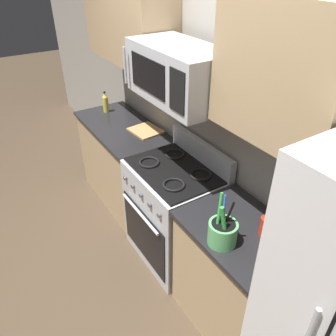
{
  "coord_description": "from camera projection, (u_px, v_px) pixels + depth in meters",
  "views": [
    {
      "loc": [
        1.85,
        -0.54,
        2.39
      ],
      "look_at": [
        0.09,
        0.57,
        1.03
      ],
      "focal_mm": 36.07,
      "sensor_mm": 36.0,
      "label": 1
    }
  ],
  "objects": [
    {
      "name": "cutting_board",
      "position": [
        146.0,
        131.0,
        3.24
      ],
      "size": [
        0.31,
        0.28,
        0.02
      ],
      "primitive_type": "cube",
      "rotation": [
        0.0,
        0.0,
        0.1
      ],
      "color": "tan",
      "rests_on": "counter_left"
    },
    {
      "name": "microwave",
      "position": [
        179.0,
        73.0,
        2.26
      ],
      "size": [
        0.78,
        0.44,
        0.37
      ],
      "color": "#B2B5BA"
    },
    {
      "name": "upper_cabinets_left",
      "position": [
        128.0,
        19.0,
        2.89
      ],
      "size": [
        1.14,
        0.34,
        0.71
      ],
      "color": "tan"
    },
    {
      "name": "bottle_oil",
      "position": [
        105.0,
        103.0,
        3.58
      ],
      "size": [
        0.06,
        0.06,
        0.23
      ],
      "color": "gold",
      "rests_on": "counter_left"
    },
    {
      "name": "counter_right",
      "position": [
        234.0,
        276.0,
        2.37
      ],
      "size": [
        0.78,
        0.59,
        0.91
      ],
      "color": "tan",
      "rests_on": "ground"
    },
    {
      "name": "ground_plane",
      "position": [
        106.0,
        284.0,
        2.86
      ],
      "size": [
        16.0,
        16.0,
        0.0
      ],
      "primitive_type": "plane",
      "color": "#473828"
    },
    {
      "name": "bottle_hot_sauce",
      "position": [
        266.0,
        224.0,
        2.04
      ],
      "size": [
        0.07,
        0.07,
        0.18
      ],
      "color": "red",
      "rests_on": "counter_right"
    },
    {
      "name": "range_oven",
      "position": [
        174.0,
        213.0,
        2.91
      ],
      "size": [
        0.76,
        0.63,
        1.09
      ],
      "color": "#B2B5BA",
      "rests_on": "ground"
    },
    {
      "name": "utensil_crock",
      "position": [
        223.0,
        232.0,
        1.98
      ],
      "size": [
        0.17,
        0.17,
        0.34
      ],
      "color": "#59AD66",
      "rests_on": "counter_right"
    },
    {
      "name": "upper_cabinets_right",
      "position": [
        289.0,
        73.0,
        1.65
      ],
      "size": [
        0.77,
        0.34,
        0.71
      ],
      "color": "tan"
    },
    {
      "name": "counter_left",
      "position": [
        125.0,
        164.0,
        3.6
      ],
      "size": [
        1.15,
        0.59,
        0.91
      ],
      "color": "tan",
      "rests_on": "ground"
    },
    {
      "name": "wall_back",
      "position": [
        214.0,
        115.0,
        2.62
      ],
      "size": [
        8.0,
        0.1,
        2.6
      ],
      "primitive_type": "cube",
      "color": "#9E998E",
      "rests_on": "ground"
    }
  ]
}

